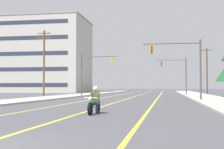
{
  "coord_description": "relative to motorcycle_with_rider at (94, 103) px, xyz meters",
  "views": [
    {
      "loc": [
        4.62,
        -6.72,
        1.43
      ],
      "look_at": [
        0.36,
        18.19,
        2.4
      ],
      "focal_mm": 50.84,
      "sensor_mm": 36.0,
      "label": 1
    }
  ],
  "objects": [
    {
      "name": "apartment_building_far_left_block",
      "position": [
        -28.79,
        61.52,
        8.87
      ],
      "size": [
        24.74,
        16.49,
        18.91
      ],
      "color": "#B2ADA3",
      "rests_on": "ground"
    },
    {
      "name": "lane_stripe_center",
      "position": [
        -0.81,
        35.44,
        -0.58
      ],
      "size": [
        0.16,
        100.0,
        0.01
      ],
      "primitive_type": "cube",
      "color": "yellow",
      "rests_on": "ground"
    },
    {
      "name": "lane_stripe_right",
      "position": [
        2.67,
        35.44,
        -0.58
      ],
      "size": [
        0.16,
        100.0,
        0.01
      ],
      "primitive_type": "cube",
      "color": "yellow",
      "rests_on": "ground"
    },
    {
      "name": "utility_pole_right_far",
      "position": [
        11.76,
        49.03,
        4.18
      ],
      "size": [
        2.07,
        0.26,
        9.12
      ],
      "color": "#4C3828",
      "rests_on": "ground"
    },
    {
      "name": "sidewalk_kerb_left",
      "position": [
        -10.44,
        30.44,
        -0.52
      ],
      "size": [
        4.4,
        110.0,
        0.14
      ],
      "primitive_type": "cube",
      "color": "#ADA89E",
      "rests_on": "ground"
    },
    {
      "name": "motorcycle_with_rider",
      "position": [
        0.0,
        0.0,
        0.0
      ],
      "size": [
        0.7,
        2.19,
        1.46
      ],
      "color": "black",
      "rests_on": "ground"
    },
    {
      "name": "utility_pole_left_near",
      "position": [
        -12.9,
        25.11,
        4.35
      ],
      "size": [
        1.95,
        0.26,
        9.22
      ],
      "color": "brown",
      "rests_on": "ground"
    },
    {
      "name": "traffic_signal_mid_right",
      "position": [
        5.59,
        36.96,
        3.51
      ],
      "size": [
        4.8,
        0.37,
        6.2
      ],
      "color": "#47474C",
      "rests_on": "ground"
    },
    {
      "name": "traffic_signal_near_left",
      "position": [
        -7.01,
        28.94,
        3.54
      ],
      "size": [
        5.41,
        0.48,
        6.2
      ],
      "color": "#47474C",
      "rests_on": "ground"
    },
    {
      "name": "lane_stripe_left",
      "position": [
        -4.36,
        35.44,
        -0.58
      ],
      "size": [
        0.16,
        100.0,
        0.01
      ],
      "primitive_type": "cube",
      "color": "yellow",
      "rests_on": "ground"
    },
    {
      "name": "traffic_signal_near_right",
      "position": [
        5.44,
        16.56,
        3.57
      ],
      "size": [
        5.84,
        0.42,
        6.2
      ],
      "color": "#47474C",
      "rests_on": "ground"
    },
    {
      "name": "sidewalk_kerb_right",
      "position": [
        8.64,
        30.44,
        -0.52
      ],
      "size": [
        4.4,
        110.0,
        0.14
      ],
      "primitive_type": "cube",
      "color": "#ADA89E",
      "rests_on": "ground"
    }
  ]
}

